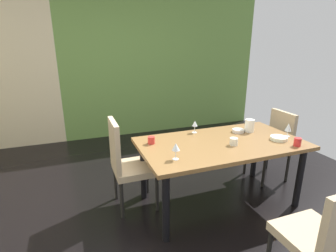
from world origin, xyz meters
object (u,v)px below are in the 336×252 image
at_px(chair_head_near, 325,236).
at_px(cup_rear, 234,141).
at_px(serving_bowl_east, 238,131).
at_px(chair_right_far, 273,141).
at_px(cup_south, 151,140).
at_px(wine_glass_west, 195,124).
at_px(wine_glass_north, 176,147).
at_px(cup_near_shelf, 297,142).
at_px(wine_glass_center, 288,128).
at_px(chair_left_far, 127,161).
at_px(dining_table, 221,149).
at_px(pitcher_right, 250,125).
at_px(serving_bowl_near_window, 279,138).

relative_size(chair_head_near, cup_rear, 11.20).
bearing_deg(serving_bowl_east, chair_head_near, -102.52).
height_order(chair_right_far, cup_south, chair_right_far).
distance_m(chair_right_far, chair_head_near, 1.82).
bearing_deg(chair_right_far, wine_glass_west, 84.89).
bearing_deg(wine_glass_north, cup_rear, 9.28).
xyz_separation_m(cup_south, cup_near_shelf, (1.39, -0.59, 0.00)).
distance_m(wine_glass_center, cup_rear, 0.72).
distance_m(chair_left_far, cup_south, 0.35).
distance_m(cup_rear, cup_near_shelf, 0.65).
relative_size(dining_table, wine_glass_north, 11.12).
xyz_separation_m(wine_glass_west, pitcher_right, (0.63, -0.19, -0.03)).
relative_size(serving_bowl_near_window, serving_bowl_east, 1.29).
xyz_separation_m(chair_head_near, wine_glass_north, (-0.65, 1.04, 0.33)).
relative_size(chair_left_far, serving_bowl_near_window, 5.53).
bearing_deg(cup_near_shelf, wine_glass_west, 137.07).
bearing_deg(wine_glass_west, chair_left_far, -173.31).
bearing_deg(pitcher_right, cup_rear, -144.36).
height_order(chair_left_far, wine_glass_north, chair_left_far).
relative_size(chair_left_far, wine_glass_center, 6.51).
relative_size(wine_glass_north, serving_bowl_east, 1.12).
bearing_deg(chair_right_far, wine_glass_center, 154.94).
xyz_separation_m(chair_left_far, serving_bowl_near_window, (1.60, -0.45, 0.21)).
bearing_deg(wine_glass_west, serving_bowl_east, -18.84).
height_order(cup_south, cup_near_shelf, cup_near_shelf).
bearing_deg(cup_rear, serving_bowl_near_window, -4.90).
relative_size(chair_head_near, serving_bowl_near_window, 5.10).
relative_size(dining_table, wine_glass_center, 11.38).
bearing_deg(chair_right_far, serving_bowl_near_window, 141.66).
height_order(chair_right_far, wine_glass_west, chair_right_far).
xyz_separation_m(serving_bowl_east, cup_rear, (-0.29, -0.33, 0.02)).
height_order(dining_table, pitcher_right, pitcher_right).
distance_m(wine_glass_north, cup_south, 0.47).
distance_m(serving_bowl_east, pitcher_right, 0.15).
height_order(chair_left_far, serving_bowl_east, chair_left_far).
relative_size(dining_table, cup_rear, 21.24).
distance_m(wine_glass_center, serving_bowl_near_window, 0.20).
bearing_deg(pitcher_right, dining_table, -159.78).
height_order(wine_glass_west, wine_glass_north, wine_glass_north).
distance_m(wine_glass_west, cup_south, 0.61).
distance_m(dining_table, chair_left_far, 1.03).
distance_m(dining_table, serving_bowl_near_window, 0.65).
bearing_deg(dining_table, cup_near_shelf, -29.20).
height_order(chair_left_far, cup_near_shelf, chair_left_far).
relative_size(chair_left_far, serving_bowl_east, 7.12).
distance_m(wine_glass_west, cup_near_shelf, 1.10).
height_order(cup_near_shelf, pitcher_right, pitcher_right).
bearing_deg(cup_rear, wine_glass_center, 0.72).
xyz_separation_m(cup_rear, pitcher_right, (0.42, 0.30, 0.04)).
bearing_deg(pitcher_right, wine_glass_north, -159.57).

